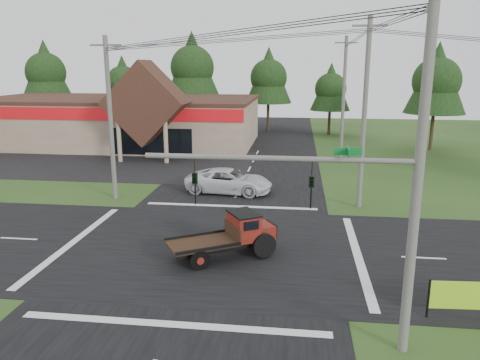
# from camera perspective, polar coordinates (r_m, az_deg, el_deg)

# --- Properties ---
(ground) EXTENTS (120.00, 120.00, 0.00)m
(ground) POSITION_cam_1_polar(r_m,az_deg,el_deg) (23.05, -3.60, -8.30)
(ground) COLOR #234017
(ground) RESTS_ON ground
(road_ns) EXTENTS (12.00, 120.00, 0.02)m
(road_ns) POSITION_cam_1_polar(r_m,az_deg,el_deg) (23.04, -3.60, -8.28)
(road_ns) COLOR black
(road_ns) RESTS_ON ground
(road_ew) EXTENTS (120.00, 12.00, 0.02)m
(road_ew) POSITION_cam_1_polar(r_m,az_deg,el_deg) (23.04, -3.60, -8.27)
(road_ew) COLOR black
(road_ew) RESTS_ON ground
(parking_apron) EXTENTS (28.00, 14.00, 0.02)m
(parking_apron) POSITION_cam_1_polar(r_m,az_deg,el_deg) (44.71, -16.88, 2.02)
(parking_apron) COLOR black
(parking_apron) RESTS_ON ground
(cvs_building) EXTENTS (30.40, 18.20, 9.19)m
(cvs_building) POSITION_cam_1_polar(r_m,az_deg,el_deg) (54.59, -14.28, 7.15)
(cvs_building) COLOR gray
(cvs_building) RESTS_ON ground
(traffic_signal_mast) EXTENTS (8.12, 0.24, 7.00)m
(traffic_signal_mast) POSITION_cam_1_polar(r_m,az_deg,el_deg) (14.23, 13.90, -3.89)
(traffic_signal_mast) COLOR #595651
(traffic_signal_mast) RESTS_ON ground
(utility_pole_nr) EXTENTS (2.00, 0.30, 11.00)m
(utility_pole_nr) POSITION_cam_1_polar(r_m,az_deg,el_deg) (14.23, 20.92, 0.66)
(utility_pole_nr) COLOR #595651
(utility_pole_nr) RESTS_ON ground
(utility_pole_nw) EXTENTS (2.00, 0.30, 10.50)m
(utility_pole_nw) POSITION_cam_1_polar(r_m,az_deg,el_deg) (31.56, -15.53, 7.33)
(utility_pole_nw) COLOR #595651
(utility_pole_nw) RESTS_ON ground
(utility_pole_ne) EXTENTS (2.00, 0.30, 11.50)m
(utility_pole_ne) POSITION_cam_1_polar(r_m,az_deg,el_deg) (29.37, 14.93, 7.91)
(utility_pole_ne) COLOR #595651
(utility_pole_ne) RESTS_ON ground
(utility_pole_n) EXTENTS (2.00, 0.30, 11.20)m
(utility_pole_n) POSITION_cam_1_polar(r_m,az_deg,el_deg) (43.26, 12.50, 9.58)
(utility_pole_n) COLOR #595651
(utility_pole_n) RESTS_ON ground
(tree_row_a) EXTENTS (6.72, 6.72, 12.12)m
(tree_row_a) POSITION_cam_1_polar(r_m,az_deg,el_deg) (69.85, -22.62, 12.23)
(tree_row_a) COLOR #332316
(tree_row_a) RESTS_ON ground
(tree_row_b) EXTENTS (5.60, 5.60, 10.10)m
(tree_row_b) POSITION_cam_1_polar(r_m,az_deg,el_deg) (67.45, -14.09, 11.69)
(tree_row_b) COLOR #332316
(tree_row_b) RESTS_ON ground
(tree_row_c) EXTENTS (7.28, 7.28, 13.13)m
(tree_row_c) POSITION_cam_1_polar(r_m,az_deg,el_deg) (63.55, -5.84, 13.74)
(tree_row_c) COLOR #332316
(tree_row_c) RESTS_ON ground
(tree_row_d) EXTENTS (6.16, 6.16, 11.11)m
(tree_row_d) POSITION_cam_1_polar(r_m,az_deg,el_deg) (63.12, 3.51, 12.57)
(tree_row_d) COLOR #332316
(tree_row_d) RESTS_ON ground
(tree_row_e) EXTENTS (5.04, 5.04, 9.09)m
(tree_row_e) POSITION_cam_1_polar(r_m,az_deg,el_deg) (61.16, 11.00, 11.05)
(tree_row_e) COLOR #332316
(tree_row_e) RESTS_ON ground
(tree_side_ne) EXTENTS (6.16, 6.16, 11.11)m
(tree_side_ne) POSITION_cam_1_polar(r_m,az_deg,el_deg) (52.86, 22.87, 11.32)
(tree_side_ne) COLOR #332316
(tree_side_ne) RESTS_ON ground
(antique_flatbed_truck) EXTENTS (5.29, 4.22, 2.10)m
(antique_flatbed_truck) POSITION_cam_1_polar(r_m,az_deg,el_deg) (21.56, -2.00, -6.87)
(antique_flatbed_truck) COLOR #60110D
(antique_flatbed_truck) RESTS_ON ground
(white_pickup) EXTENTS (6.27, 3.44, 1.66)m
(white_pickup) POSITION_cam_1_polar(r_m,az_deg,el_deg) (32.62, -1.34, -0.11)
(white_pickup) COLOR silver
(white_pickup) RESTS_ON ground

